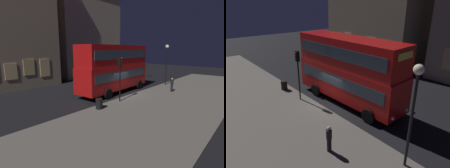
# 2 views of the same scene
# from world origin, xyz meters

# --- Properties ---
(ground_plane) EXTENTS (80.00, 80.00, 0.00)m
(ground_plane) POSITION_xyz_m (0.00, 0.00, 0.00)
(ground_plane) COLOR black
(sidewalk_slab) EXTENTS (44.00, 9.02, 0.12)m
(sidewalk_slab) POSITION_xyz_m (0.00, -5.23, 0.06)
(sidewalk_slab) COLOR #5B564F
(sidewalk_slab) RESTS_ON ground
(building_plain_facade) EXTENTS (13.31, 9.39, 19.01)m
(building_plain_facade) POSITION_xyz_m (8.16, 16.61, 9.50)
(building_plain_facade) COLOR tan
(building_plain_facade) RESTS_ON ground
(double_decker_bus) EXTENTS (10.17, 3.18, 5.43)m
(double_decker_bus) POSITION_xyz_m (0.53, 1.54, 3.03)
(double_decker_bus) COLOR #B20F0F
(double_decker_bus) RESTS_ON ground
(traffic_light_near_kerb) EXTENTS (0.32, 0.36, 4.21)m
(traffic_light_near_kerb) POSITION_xyz_m (-2.27, -1.47, 3.14)
(traffic_light_near_kerb) COLOR black
(traffic_light_near_kerb) RESTS_ON sidewalk_slab
(traffic_light_far_side) EXTENTS (0.36, 0.38, 4.22)m
(traffic_light_far_side) POSITION_xyz_m (11.61, 4.23, 3.03)
(traffic_light_far_side) COLOR black
(traffic_light_far_side) RESTS_ON ground
(street_lamp) EXTENTS (0.48, 0.48, 5.43)m
(street_lamp) POSITION_xyz_m (8.03, -1.34, 4.03)
(street_lamp) COLOR black
(street_lamp) RESTS_ON sidewalk_slab
(pedestrian) EXTENTS (0.33, 0.33, 1.61)m
(pedestrian) POSITION_xyz_m (4.64, -3.66, 0.95)
(pedestrian) COLOR black
(pedestrian) RESTS_ON sidewalk_slab
(litter_bin) EXTENTS (0.58, 0.58, 0.86)m
(litter_bin) POSITION_xyz_m (-5.11, -1.52, 0.55)
(litter_bin) COLOR black
(litter_bin) RESTS_ON sidewalk_slab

